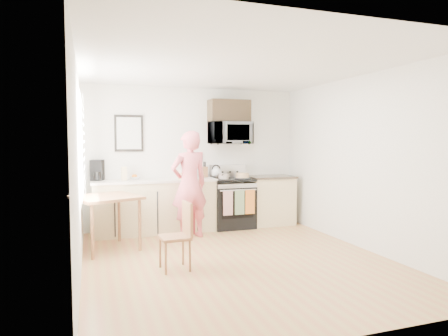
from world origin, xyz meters
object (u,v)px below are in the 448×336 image
object	(u,v)px
range	(232,204)
dining_table	(106,202)
person	(189,185)
chair	(184,226)
cake	(242,176)
microwave	(230,133)

from	to	relation	value
range	dining_table	bearing A→B (deg)	-159.28
person	chair	world-z (taller)	person
dining_table	range	bearing A→B (deg)	20.72
range	chair	world-z (taller)	range
chair	cake	bearing A→B (deg)	47.88
chair	cake	size ratio (longest dim) A/B	2.83
dining_table	person	bearing A→B (deg)	14.11
person	dining_table	world-z (taller)	person
range	chair	distance (m)	2.51
dining_table	cake	bearing A→B (deg)	16.21
range	cake	size ratio (longest dim) A/B	3.86
dining_table	chair	size ratio (longest dim) A/B	1.13
person	dining_table	size ratio (longest dim) A/B	1.86
range	person	distance (m)	1.17
microwave	person	xyz separation A→B (m)	(-0.94, -0.63, -0.87)
person	microwave	bearing A→B (deg)	-158.64
person	dining_table	bearing A→B (deg)	1.61
microwave	cake	bearing A→B (deg)	-59.65
dining_table	cake	xyz separation A→B (m)	(2.43, 0.71, 0.26)
person	dining_table	xyz separation A→B (m)	(-1.34, -0.34, -0.18)
person	cake	distance (m)	1.16
person	chair	bearing A→B (deg)	61.28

